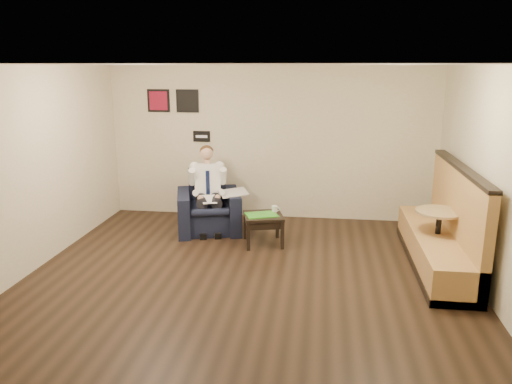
# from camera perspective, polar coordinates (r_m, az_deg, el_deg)

# --- Properties ---
(ground) EXTENTS (6.00, 6.00, 0.00)m
(ground) POSITION_cam_1_polar(r_m,az_deg,el_deg) (6.73, -1.12, -10.18)
(ground) COLOR black
(ground) RESTS_ON ground
(wall_back) EXTENTS (6.00, 0.02, 2.80)m
(wall_back) POSITION_cam_1_polar(r_m,az_deg,el_deg) (9.21, 1.72, 5.61)
(wall_back) COLOR beige
(wall_back) RESTS_ON ground
(wall_front) EXTENTS (6.00, 0.02, 2.80)m
(wall_front) POSITION_cam_1_polar(r_m,az_deg,el_deg) (3.49, -8.92, -9.37)
(wall_front) COLOR beige
(wall_front) RESTS_ON ground
(wall_left) EXTENTS (0.02, 6.00, 2.80)m
(wall_left) POSITION_cam_1_polar(r_m,az_deg,el_deg) (7.36, -24.94, 2.08)
(wall_left) COLOR beige
(wall_left) RESTS_ON ground
(wall_right) EXTENTS (0.02, 6.00, 2.80)m
(wall_right) POSITION_cam_1_polar(r_m,az_deg,el_deg) (6.54, 25.78, 0.59)
(wall_right) COLOR beige
(wall_right) RESTS_ON ground
(ceiling) EXTENTS (6.00, 6.00, 0.02)m
(ceiling) POSITION_cam_1_polar(r_m,az_deg,el_deg) (6.13, -1.25, 14.40)
(ceiling) COLOR white
(ceiling) RESTS_ON wall_back
(seating_sign) EXTENTS (0.32, 0.02, 0.20)m
(seating_sign) POSITION_cam_1_polar(r_m,az_deg,el_deg) (9.40, -6.23, 6.33)
(seating_sign) COLOR black
(seating_sign) RESTS_ON wall_back
(art_print_left) EXTENTS (0.42, 0.03, 0.42)m
(art_print_left) POSITION_cam_1_polar(r_m,az_deg,el_deg) (9.56, -11.07, 10.21)
(art_print_left) COLOR maroon
(art_print_left) RESTS_ON wall_back
(art_print_right) EXTENTS (0.42, 0.03, 0.42)m
(art_print_right) POSITION_cam_1_polar(r_m,az_deg,el_deg) (9.40, -7.85, 10.27)
(art_print_right) COLOR black
(art_print_right) RESTS_ON wall_back
(armchair) EXTENTS (1.29, 1.29, 1.01)m
(armchair) POSITION_cam_1_polar(r_m,az_deg,el_deg) (8.60, -5.45, -1.16)
(armchair) COLOR black
(armchair) RESTS_ON ground
(seated_man) EXTENTS (0.91, 1.13, 1.39)m
(seated_man) POSITION_cam_1_polar(r_m,az_deg,el_deg) (8.43, -5.44, -0.17)
(seated_man) COLOR white
(seated_man) RESTS_ON armchair
(lap_papers) EXTENTS (0.33, 0.39, 0.01)m
(lap_papers) POSITION_cam_1_polar(r_m,az_deg,el_deg) (8.34, -5.39, -0.83)
(lap_papers) COLOR white
(lap_papers) RESTS_ON seated_man
(newspaper) EXTENTS (0.59, 0.66, 0.01)m
(newspaper) POSITION_cam_1_polar(r_m,az_deg,el_deg) (8.48, -2.59, -0.06)
(newspaper) COLOR silver
(newspaper) RESTS_ON armchair
(side_table) EXTENTS (0.72, 0.72, 0.49)m
(side_table) POSITION_cam_1_polar(r_m,az_deg,el_deg) (7.99, 0.84, -4.28)
(side_table) COLOR black
(side_table) RESTS_ON ground
(green_folder) EXTENTS (0.58, 0.50, 0.01)m
(green_folder) POSITION_cam_1_polar(r_m,az_deg,el_deg) (7.89, 0.63, -2.61)
(green_folder) COLOR green
(green_folder) RESTS_ON side_table
(coffee_mug) EXTENTS (0.11, 0.11, 0.10)m
(coffee_mug) POSITION_cam_1_polar(r_m,az_deg,el_deg) (8.05, 2.11, -1.94)
(coffee_mug) COLOR white
(coffee_mug) RESTS_ON side_table
(smartphone) EXTENTS (0.16, 0.09, 0.01)m
(smartphone) POSITION_cam_1_polar(r_m,az_deg,el_deg) (8.08, 1.08, -2.20)
(smartphone) COLOR black
(smartphone) RESTS_ON side_table
(banquette) EXTENTS (0.66, 2.79, 1.43)m
(banquette) POSITION_cam_1_polar(r_m,az_deg,el_deg) (7.47, 20.09, -2.73)
(banquette) COLOR #B38345
(banquette) RESTS_ON ground
(cafe_table) EXTENTS (0.70, 0.70, 0.82)m
(cafe_table) POSITION_cam_1_polar(r_m,az_deg,el_deg) (7.54, 20.00, -5.00)
(cafe_table) COLOR tan
(cafe_table) RESTS_ON ground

